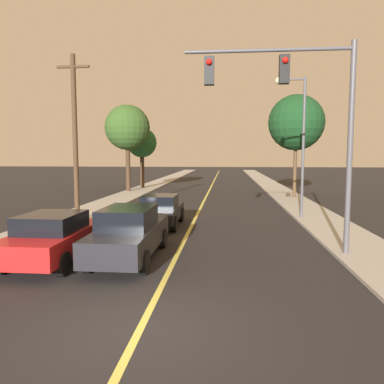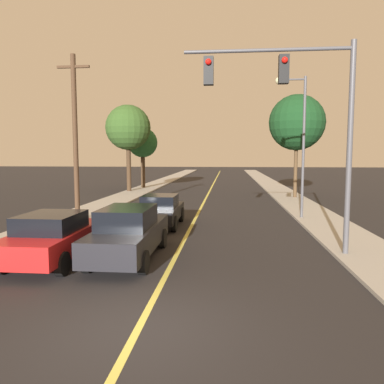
{
  "view_description": "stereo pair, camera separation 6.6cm",
  "coord_description": "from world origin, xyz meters",
  "px_view_note": "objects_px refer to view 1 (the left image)",
  "views": [
    {
      "loc": [
        1.63,
        -6.74,
        3.34
      ],
      "look_at": [
        0.0,
        10.83,
        1.6
      ],
      "focal_mm": 35.0,
      "sensor_mm": 36.0,
      "label": 1
    },
    {
      "loc": [
        1.7,
        -6.74,
        3.34
      ],
      "look_at": [
        0.0,
        10.83,
        1.6
      ],
      "focal_mm": 35.0,
      "sensor_mm": 36.0,
      "label": 2
    }
  ],
  "objects_px": {
    "traffic_signal_mast": "(298,103)",
    "streetlamp_right": "(297,129)",
    "utility_pole_left": "(75,135)",
    "tree_left_far": "(142,143)",
    "car_near_lane_front": "(130,233)",
    "car_near_lane_second": "(161,210)",
    "car_outer_lane_front": "(54,237)",
    "tree_left_near": "(127,128)",
    "tree_right_near": "(296,123)"
  },
  "relations": [
    {
      "from": "traffic_signal_mast",
      "to": "streetlamp_right",
      "type": "distance_m",
      "value": 7.33
    },
    {
      "from": "utility_pole_left",
      "to": "tree_left_far",
      "type": "relative_size",
      "value": 1.36
    },
    {
      "from": "car_near_lane_front",
      "to": "car_near_lane_second",
      "type": "height_order",
      "value": "car_near_lane_front"
    },
    {
      "from": "tree_left_far",
      "to": "utility_pole_left",
      "type": "bearing_deg",
      "value": -86.91
    },
    {
      "from": "utility_pole_left",
      "to": "traffic_signal_mast",
      "type": "bearing_deg",
      "value": -28.88
    },
    {
      "from": "streetlamp_right",
      "to": "tree_left_far",
      "type": "relative_size",
      "value": 1.21
    },
    {
      "from": "car_outer_lane_front",
      "to": "tree_left_near",
      "type": "relative_size",
      "value": 0.58
    },
    {
      "from": "car_near_lane_front",
      "to": "tree_left_far",
      "type": "relative_size",
      "value": 0.83
    },
    {
      "from": "car_outer_lane_front",
      "to": "utility_pole_left",
      "type": "height_order",
      "value": "utility_pole_left"
    },
    {
      "from": "car_near_lane_second",
      "to": "tree_right_near",
      "type": "relative_size",
      "value": 0.53
    },
    {
      "from": "utility_pole_left",
      "to": "tree_right_near",
      "type": "distance_m",
      "value": 17.08
    },
    {
      "from": "car_near_lane_second",
      "to": "utility_pole_left",
      "type": "relative_size",
      "value": 0.51
    },
    {
      "from": "car_near_lane_front",
      "to": "tree_left_near",
      "type": "bearing_deg",
      "value": 105.04
    },
    {
      "from": "car_outer_lane_front",
      "to": "tree_right_near",
      "type": "height_order",
      "value": "tree_right_near"
    },
    {
      "from": "tree_left_near",
      "to": "tree_right_near",
      "type": "relative_size",
      "value": 0.99
    },
    {
      "from": "car_near_lane_front",
      "to": "tree_left_near",
      "type": "relative_size",
      "value": 0.65
    },
    {
      "from": "streetlamp_right",
      "to": "utility_pole_left",
      "type": "distance_m",
      "value": 11.13
    },
    {
      "from": "car_outer_lane_front",
      "to": "traffic_signal_mast",
      "type": "distance_m",
      "value": 8.84
    },
    {
      "from": "streetlamp_right",
      "to": "tree_left_near",
      "type": "relative_size",
      "value": 0.93
    },
    {
      "from": "car_outer_lane_front",
      "to": "streetlamp_right",
      "type": "relative_size",
      "value": 0.63
    },
    {
      "from": "car_near_lane_second",
      "to": "tree_right_near",
      "type": "xyz_separation_m",
      "value": [
        8.29,
        12.08,
        5.01
      ]
    },
    {
      "from": "car_near_lane_second",
      "to": "streetlamp_right",
      "type": "bearing_deg",
      "value": 20.93
    },
    {
      "from": "utility_pole_left",
      "to": "tree_left_far",
      "type": "bearing_deg",
      "value": 93.09
    },
    {
      "from": "car_near_lane_front",
      "to": "tree_left_far",
      "type": "distance_m",
      "value": 26.13
    },
    {
      "from": "traffic_signal_mast",
      "to": "utility_pole_left",
      "type": "xyz_separation_m",
      "value": [
        -9.68,
        5.34,
        -0.69
      ]
    },
    {
      "from": "car_outer_lane_front",
      "to": "traffic_signal_mast",
      "type": "height_order",
      "value": "traffic_signal_mast"
    },
    {
      "from": "car_near_lane_front",
      "to": "utility_pole_left",
      "type": "distance_m",
      "value": 8.4
    },
    {
      "from": "streetlamp_right",
      "to": "utility_pole_left",
      "type": "height_order",
      "value": "utility_pole_left"
    },
    {
      "from": "utility_pole_left",
      "to": "tree_right_near",
      "type": "bearing_deg",
      "value": 42.1
    },
    {
      "from": "car_outer_lane_front",
      "to": "tree_left_far",
      "type": "xyz_separation_m",
      "value": [
        -3.08,
        25.8,
        3.73
      ]
    },
    {
      "from": "car_near_lane_front",
      "to": "car_near_lane_second",
      "type": "bearing_deg",
      "value": 90.0
    },
    {
      "from": "car_near_lane_second",
      "to": "tree_right_near",
      "type": "height_order",
      "value": "tree_right_near"
    },
    {
      "from": "utility_pole_left",
      "to": "tree_left_near",
      "type": "bearing_deg",
      "value": 95.47
    },
    {
      "from": "car_outer_lane_front",
      "to": "utility_pole_left",
      "type": "distance_m",
      "value": 7.93
    },
    {
      "from": "streetlamp_right",
      "to": "tree_left_far",
      "type": "distance_m",
      "value": 20.91
    },
    {
      "from": "car_near_lane_front",
      "to": "tree_right_near",
      "type": "bearing_deg",
      "value": 64.93
    },
    {
      "from": "car_near_lane_front",
      "to": "tree_left_far",
      "type": "bearing_deg",
      "value": 101.94
    },
    {
      "from": "tree_left_near",
      "to": "tree_right_near",
      "type": "height_order",
      "value": "tree_right_near"
    },
    {
      "from": "car_near_lane_second",
      "to": "tree_left_near",
      "type": "height_order",
      "value": "tree_left_near"
    },
    {
      "from": "utility_pole_left",
      "to": "tree_right_near",
      "type": "relative_size",
      "value": 1.04
    },
    {
      "from": "utility_pole_left",
      "to": "car_near_lane_second",
      "type": "bearing_deg",
      "value": -8.82
    },
    {
      "from": "streetlamp_right",
      "to": "tree_right_near",
      "type": "bearing_deg",
      "value": 80.16
    },
    {
      "from": "tree_left_near",
      "to": "tree_left_far",
      "type": "height_order",
      "value": "tree_left_near"
    },
    {
      "from": "car_near_lane_front",
      "to": "tree_left_far",
      "type": "height_order",
      "value": "tree_left_far"
    },
    {
      "from": "car_near_lane_front",
      "to": "streetlamp_right",
      "type": "xyz_separation_m",
      "value": [
        6.64,
        8.19,
        3.83
      ]
    },
    {
      "from": "traffic_signal_mast",
      "to": "car_near_lane_second",
      "type": "bearing_deg",
      "value": 138.89
    },
    {
      "from": "streetlamp_right",
      "to": "car_outer_lane_front",
      "type": "bearing_deg",
      "value": -135.79
    },
    {
      "from": "car_near_lane_front",
      "to": "streetlamp_right",
      "type": "bearing_deg",
      "value": 50.96
    },
    {
      "from": "streetlamp_right",
      "to": "utility_pole_left",
      "type": "xyz_separation_m",
      "value": [
        -10.97,
        -1.87,
        -0.38
      ]
    },
    {
      "from": "traffic_signal_mast",
      "to": "utility_pole_left",
      "type": "height_order",
      "value": "utility_pole_left"
    }
  ]
}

